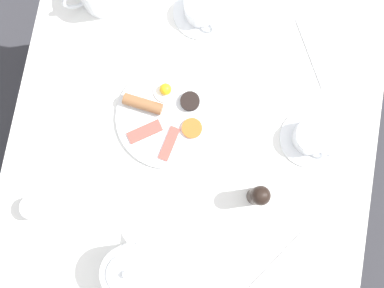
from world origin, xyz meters
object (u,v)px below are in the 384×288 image
teacup_with_saucer_left (311,137)px  creamer_jug (35,207)px  fork_spare (34,286)px  salt_grinder (259,196)px  teapot_near (129,271)px  knife_by_plate (311,53)px  spoon_for_tea (81,156)px  teacup_with_saucer_right (201,9)px  breakfast_plate (167,115)px  fork_by_plate (278,261)px

teacup_with_saucer_left → creamer_jug: 0.71m
fork_spare → salt_grinder: bearing=31.7°
teapot_near → knife_by_plate: (0.36, 0.63, -0.05)m
teapot_near → spoon_for_tea: size_ratio=1.56×
teacup_with_saucer_right → spoon_for_tea: 0.50m
teacup_with_saucer_right → creamer_jug: teacup_with_saucer_right is taller
teacup_with_saucer_left → teacup_with_saucer_right: size_ratio=1.00×
teacup_with_saucer_right → salt_grinder: bearing=-64.6°
teacup_with_saucer_right → creamer_jug: size_ratio=1.89×
breakfast_plate → fork_spare: size_ratio=1.70×
creamer_jug → salt_grinder: salt_grinder is taller
teapot_near → teacup_with_saucer_right: teapot_near is taller
fork_spare → spoon_for_tea: bearing=82.0°
salt_grinder → fork_by_plate: 0.18m
fork_by_plate → salt_grinder: bearing=118.0°
teacup_with_saucer_left → salt_grinder: (-0.11, -0.17, 0.04)m
breakfast_plate → spoon_for_tea: bearing=-144.7°
fork_by_plate → teacup_with_saucer_left: bearing=83.9°
fork_by_plate → fork_spare: same height
breakfast_plate → teacup_with_saucer_left: 0.37m
teacup_with_saucer_right → breakfast_plate: bearing=-98.0°
teapot_near → salt_grinder: 0.36m
breakfast_plate → salt_grinder: bearing=-32.8°
teacup_with_saucer_left → fork_spare: 0.79m
creamer_jug → fork_by_plate: (0.62, -0.03, -0.02)m
teacup_with_saucer_left → fork_by_plate: bearing=-96.1°
knife_by_plate → breakfast_plate: bearing=-146.3°
teacup_with_saucer_left → spoon_for_tea: bearing=-165.9°
fork_by_plate → creamer_jug: bearing=177.4°
breakfast_plate → knife_by_plate: (0.35, 0.23, -0.01)m
salt_grinder → knife_by_plate: (0.09, 0.40, -0.06)m
fork_by_plate → spoon_for_tea: (-0.54, 0.18, 0.00)m
knife_by_plate → fork_spare: bearing=-129.9°
teacup_with_saucer_right → knife_by_plate: bearing=-11.0°
teacup_with_saucer_right → salt_grinder: (0.22, -0.46, 0.03)m
teacup_with_saucer_left → knife_by_plate: teacup_with_saucer_left is taller
salt_grinder → fork_spare: (-0.51, -0.31, -0.06)m
teacup_with_saucer_left → creamer_jug: (-0.65, -0.29, -0.00)m
teapot_near → knife_by_plate: bearing=-22.6°
creamer_jug → fork_spare: creamer_jug is taller
teapot_near → spoon_for_tea: (-0.18, 0.25, -0.05)m
teapot_near → fork_spare: 0.25m
fork_by_plate → fork_spare: bearing=-164.4°
teacup_with_saucer_left → teacup_with_saucer_right: 0.44m
teacup_with_saucer_right → fork_by_plate: teacup_with_saucer_right is taller
spoon_for_tea → fork_spare: bearing=-98.0°
teacup_with_saucer_right → fork_spare: teacup_with_saucer_right is taller
teacup_with_saucer_left → fork_by_plate: 0.32m
breakfast_plate → creamer_jug: creamer_jug is taller
knife_by_plate → fork_by_plate: bearing=-90.9°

